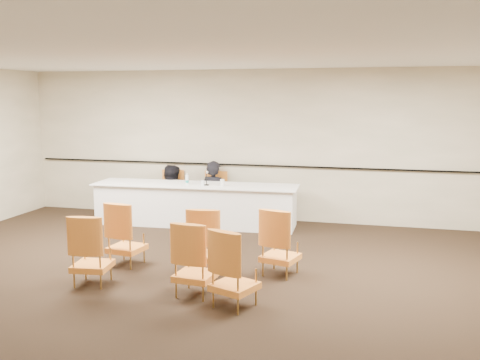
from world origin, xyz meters
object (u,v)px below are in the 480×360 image
Objects in this scene: microphone at (207,179)px; drinking_glass at (203,183)px; water_bottle at (187,179)px; aud_chair_front_right at (281,242)px; panelist_main at (214,200)px; aud_chair_front_mid at (206,240)px; coffee_cup at (222,183)px; aud_chair_front_left at (126,233)px; panelist_main_chair at (214,196)px; panel_table at (195,204)px; aud_chair_back_left at (92,249)px; aud_chair_back_right at (235,268)px; panelist_second at (171,204)px; panelist_second_chair at (170,194)px; aud_chair_back_mid at (195,258)px.

microphone is 2.62× the size of drinking_glass.
water_bottle is 3.37m from aud_chair_front_right.
panelist_main is 1.70× the size of aud_chair_front_mid.
coffee_cup is 0.13× the size of aud_chair_front_left.
panelist_main_chair is 1.00× the size of aud_chair_front_mid.
aud_chair_back_left is at bearing -96.12° from panel_table.
aud_chair_front_left is (-0.15, -2.65, 0.08)m from panel_table.
panelist_main is 3.26m from aud_chair_front_left.
aud_chair_back_right is (1.94, -3.73, -0.43)m from water_bottle.
aud_chair_front_left is (-0.71, -2.57, -0.38)m from coffee_cup.
aud_chair_back_right is at bearing -63.25° from aud_chair_front_mid.
aud_chair_front_left is 1.00× the size of aud_chair_front_right.
water_bottle is 0.23× the size of aud_chair_front_right.
panelist_second is at bearing 154.35° from coffee_cup.
aud_chair_front_left is at bearing 170.11° from aud_chair_front_mid.
water_bottle is at bearing 174.30° from drinking_glass.
aud_chair_back_left is at bearing -85.35° from panelist_second_chair.
panelist_second is at bearing 134.02° from water_bottle.
panelist_second is 12.88× the size of coffee_cup.
aud_chair_front_mid is (1.24, -2.65, -0.43)m from water_bottle.
panelist_second is 1.74× the size of aud_chair_front_right.
panelist_second_chair is at bearing 180.00° from panelist_main_chair.
aud_chair_back_left is (0.53, -4.07, 0.00)m from panelist_second_chair.
aud_chair_front_right is at bearing -67.02° from microphone.
water_bottle is 0.71m from coffee_cup.
drinking_glass is at bearing -32.23° from panel_table.
aud_chair_front_right reaches higher than drinking_glass.
coffee_cup reaches higher than panel_table.
coffee_cup is 3.56m from aud_chair_back_mid.
panelist_main_chair is 3.63× the size of microphone.
panel_table is at bearing 85.85° from panelist_main.
panelist_second is at bearing 0.00° from panelist_second_chair.
panelist_second is at bearing 180.00° from panelist_main_chair.
drinking_glass is at bearing 135.52° from aud_chair_back_right.
drinking_glass is at bearing -5.70° from water_bottle.
microphone is 2.64m from aud_chair_front_left.
panelist_main_chair is 1.00× the size of aud_chair_back_mid.
microphone is 0.28× the size of aud_chair_back_mid.
panel_table is 4.17× the size of aud_chair_front_left.
aud_chair_front_mid is (1.25, -0.08, 0.00)m from aud_chair_front_left.
panelist_main is at bearing 132.08° from aud_chair_back_right.
panelist_second is (-0.93, -0.04, -0.22)m from panelist_main_chair.
aud_chair_front_right is at bearing 10.56° from aud_chair_front_left.
panel_table is 3.77m from aud_chair_back_mid.
panelist_main_chair is at bearing 89.93° from drinking_glass.
aud_chair_back_left is 1.00× the size of aud_chair_back_mid.
panel_table is 4.17× the size of aud_chair_front_right.
panel_table is 3.31m from aud_chair_front_right.
water_bottle reaches higher than panelist_main_chair.
panelist_second_chair reaches higher than panel_table.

